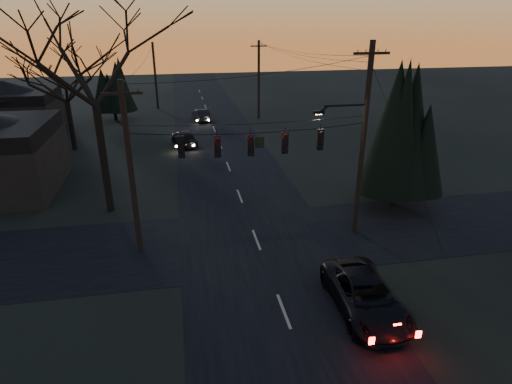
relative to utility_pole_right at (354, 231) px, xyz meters
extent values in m
cube|color=black|center=(-5.50, 10.00, 0.01)|extent=(8.00, 120.00, 0.02)
cube|color=black|center=(-5.50, 0.00, 0.01)|extent=(60.00, 7.00, 0.02)
cylinder|color=black|center=(-5.75, 0.00, 6.10)|extent=(11.50, 0.04, 0.04)
cylinder|color=black|center=(-13.57, 5.25, 3.18)|extent=(0.44, 0.44, 6.36)
cylinder|color=black|center=(3.79, 3.07, 0.80)|extent=(0.36, 0.36, 1.60)
cone|color=black|center=(3.79, 3.07, 4.56)|extent=(4.16, 4.16, 6.73)
cylinder|color=black|center=(-18.30, 19.11, 2.10)|extent=(0.44, 0.44, 4.19)
cylinder|color=black|center=(-16.02, 30.23, 0.80)|extent=(0.36, 0.36, 1.60)
cone|color=black|center=(-16.02, 30.23, 3.90)|extent=(3.94, 3.94, 5.41)
cube|color=black|center=(-25.50, 26.00, 1.60)|extent=(9.00, 7.00, 3.20)
imported|color=black|center=(-2.30, -6.52, 0.71)|extent=(2.44, 5.16, 1.42)
imported|color=black|center=(-8.70, 18.57, 0.72)|extent=(2.58, 4.49, 1.44)
imported|color=black|center=(-6.50, 28.09, 0.65)|extent=(1.93, 4.13, 1.31)
camera|label=1|loc=(-9.18, -19.63, 11.11)|focal=30.00mm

